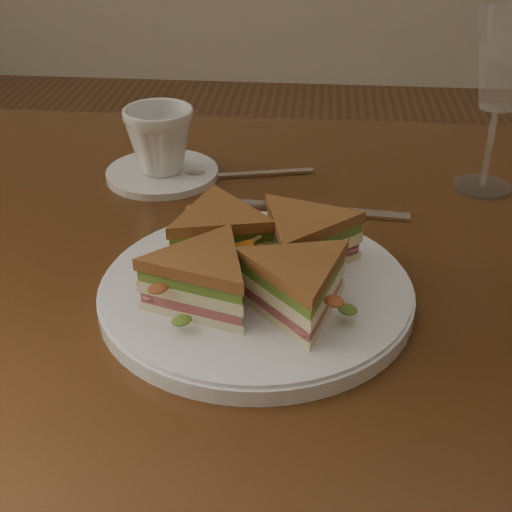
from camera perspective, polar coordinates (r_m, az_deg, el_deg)
The scene contains 9 objects.
table at distance 0.86m, azimuth 1.99°, elevation -4.61°, with size 1.20×0.80×0.75m.
plate at distance 0.70m, azimuth -0.00°, elevation -2.95°, with size 0.31×0.31×0.02m, color white.
sandwich_wedges at distance 0.68m, azimuth 0.00°, elevation -0.36°, with size 0.26×0.26×0.06m.
crisps_mound at distance 0.68m, azimuth 0.00°, elevation -0.65°, with size 0.09×0.09×0.05m, color orange, non-canonical shape.
spoon at distance 0.95m, azimuth -3.53°, elevation 6.45°, with size 0.18×0.06×0.01m.
knife at distance 0.87m, azimuth 4.69°, elevation 3.68°, with size 0.22×0.03×0.00m.
wine_glass at distance 0.92m, azimuth 19.20°, elevation 14.18°, with size 0.08×0.08×0.22m.
saucer at distance 0.96m, azimuth -7.50°, elevation 6.57°, with size 0.15×0.15×0.01m, color white.
coffee_cup at distance 0.95m, azimuth -7.70°, elevation 9.19°, with size 0.09×0.09×0.09m, color white.
Camera 1 is at (0.03, -0.70, 1.15)m, focal length 50.00 mm.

